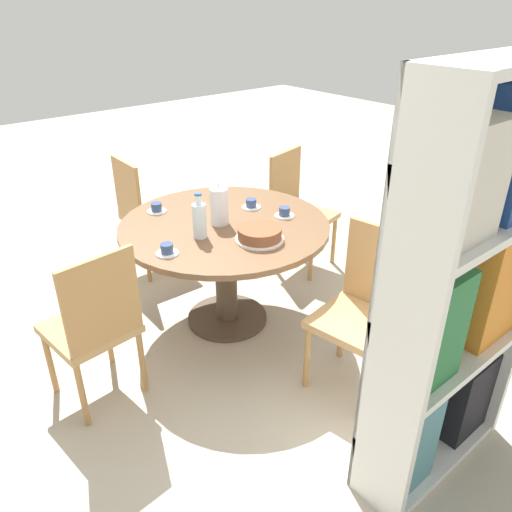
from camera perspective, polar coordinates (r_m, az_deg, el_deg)
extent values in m
plane|color=#B2A893|center=(3.50, -3.28, -7.20)|extent=(14.00, 14.00, 0.00)
cylinder|color=#473828|center=(3.49, -3.28, -7.00)|extent=(0.54, 0.54, 0.03)
cylinder|color=#473828|center=(3.31, -3.45, -2.05)|extent=(0.15, 0.15, 0.67)
cylinder|color=brown|center=(3.14, -3.63, 3.50)|extent=(1.32, 1.32, 0.04)
cylinder|color=#A87A47|center=(3.14, -16.59, -8.52)|extent=(0.03, 0.03, 0.41)
cylinder|color=#A87A47|center=(3.04, -22.50, -11.13)|extent=(0.03, 0.03, 0.41)
cylinder|color=#A87A47|center=(2.89, -12.89, -11.67)|extent=(0.03, 0.03, 0.41)
cylinder|color=#A87A47|center=(2.77, -19.24, -14.73)|extent=(0.03, 0.03, 0.41)
cube|color=tan|center=(2.82, -18.49, -7.83)|extent=(0.46, 0.46, 0.04)
cube|color=#A87A47|center=(2.53, -17.22, -4.98)|extent=(0.40, 0.06, 0.48)
cylinder|color=#A87A47|center=(2.86, 5.84, -11.46)|extent=(0.03, 0.03, 0.41)
cylinder|color=#A87A47|center=(2.72, 12.18, -14.44)|extent=(0.03, 0.03, 0.41)
cylinder|color=#A87A47|center=(3.10, 9.79, -8.16)|extent=(0.03, 0.03, 0.41)
cylinder|color=#A87A47|center=(2.98, 15.72, -10.68)|extent=(0.03, 0.03, 0.41)
cube|color=tan|center=(2.77, 11.31, -7.43)|extent=(0.48, 0.48, 0.04)
cube|color=#A87A47|center=(2.79, 13.89, -1.22)|extent=(0.09, 0.40, 0.48)
cylinder|color=#A87A47|center=(3.87, 6.30, -0.10)|extent=(0.03, 0.03, 0.41)
cylinder|color=#A87A47|center=(4.15, 8.88, 1.77)|extent=(0.03, 0.03, 0.41)
cylinder|color=#A87A47|center=(4.04, 1.93, 1.34)|extent=(0.03, 0.03, 0.41)
cylinder|color=#A87A47|center=(4.31, 4.69, 3.05)|extent=(0.03, 0.03, 0.41)
cube|color=tan|center=(3.99, 5.60, 4.50)|extent=(0.51, 0.51, 0.04)
cube|color=#A87A47|center=(3.99, 3.34, 8.60)|extent=(0.39, 0.12, 0.48)
cylinder|color=#A87A47|center=(4.06, -7.81, 1.27)|extent=(0.03, 0.03, 0.41)
cylinder|color=#A87A47|center=(4.35, -10.27, 2.94)|extent=(0.03, 0.03, 0.41)
cylinder|color=#A87A47|center=(3.92, -12.30, -0.21)|extent=(0.03, 0.03, 0.41)
cylinder|color=#A87A47|center=(4.21, -14.54, 1.61)|extent=(0.03, 0.03, 0.41)
cube|color=tan|center=(4.04, -11.53, 4.34)|extent=(0.43, 0.43, 0.04)
cube|color=#A87A47|center=(3.87, -14.48, 7.10)|extent=(0.04, 0.40, 0.48)
cube|color=silver|center=(1.89, 16.29, -8.84)|extent=(0.04, 0.28, 1.84)
cube|color=silver|center=(2.52, 26.94, -1.06)|extent=(0.04, 0.28, 1.84)
cube|color=silver|center=(2.24, 19.55, -3.10)|extent=(0.84, 0.02, 1.84)
cube|color=silver|center=(2.75, 18.83, -20.47)|extent=(0.77, 0.27, 0.04)
cube|color=silver|center=(2.36, 21.06, -10.72)|extent=(0.77, 0.27, 0.04)
cube|color=silver|center=(2.06, 23.94, 2.84)|extent=(0.77, 0.27, 0.04)
cube|color=teal|center=(2.41, 16.22, -19.22)|extent=(0.28, 0.21, 0.50)
cube|color=black|center=(2.76, 22.21, -14.12)|extent=(0.28, 0.21, 0.44)
cube|color=#28703D|center=(2.04, 18.59, -7.75)|extent=(0.31, 0.21, 0.48)
cube|color=orange|center=(2.39, 24.80, -2.58)|extent=(0.31, 0.21, 0.54)
cube|color=beige|center=(1.80, 21.77, 7.88)|extent=(0.35, 0.21, 0.43)
cylinder|color=silver|center=(3.09, -4.22, 5.68)|extent=(0.11, 0.11, 0.23)
cone|color=silver|center=(3.04, -4.30, 7.87)|extent=(0.10, 0.10, 0.02)
sphere|color=silver|center=(3.03, -4.31, 8.20)|extent=(0.02, 0.02, 0.02)
cylinder|color=silver|center=(2.92, -6.48, 4.00)|extent=(0.08, 0.08, 0.21)
cylinder|color=silver|center=(2.87, -6.62, 6.40)|extent=(0.04, 0.04, 0.06)
cylinder|color=#2D5184|center=(2.86, -6.66, 7.05)|extent=(0.04, 0.04, 0.01)
cylinder|color=white|center=(2.91, 0.41, 1.95)|extent=(0.29, 0.29, 0.01)
cylinder|color=brown|center=(2.89, 0.42, 2.64)|extent=(0.26, 0.26, 0.07)
cylinder|color=white|center=(2.80, -10.10, 0.31)|extent=(0.13, 0.13, 0.01)
cylinder|color=#334775|center=(2.78, -10.15, 0.87)|extent=(0.07, 0.07, 0.05)
cylinder|color=white|center=(3.36, -11.27, 5.03)|extent=(0.13, 0.13, 0.01)
cylinder|color=#334775|center=(3.34, -11.31, 5.52)|extent=(0.07, 0.07, 0.05)
cylinder|color=white|center=(3.36, -0.55, 5.60)|extent=(0.13, 0.13, 0.01)
cylinder|color=#334775|center=(3.35, -0.56, 6.09)|extent=(0.07, 0.07, 0.05)
cylinder|color=white|center=(3.23, 3.26, 4.63)|extent=(0.13, 0.13, 0.01)
cylinder|color=#334775|center=(3.22, 3.27, 5.13)|extent=(0.07, 0.07, 0.05)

